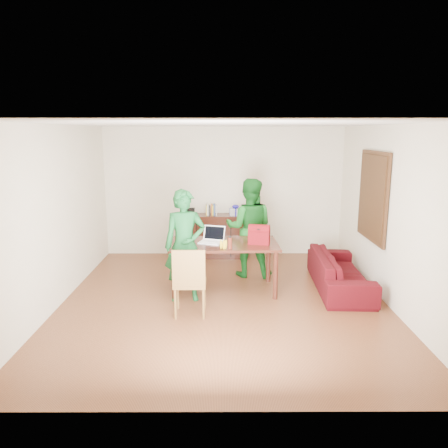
{
  "coord_description": "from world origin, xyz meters",
  "views": [
    {
      "loc": [
        -0.02,
        -6.41,
        2.59
      ],
      "look_at": [
        0.0,
        0.69,
        1.09
      ],
      "focal_mm": 35.0,
      "sensor_mm": 36.0,
      "label": 1
    }
  ],
  "objects_px": {
    "chair": "(190,295)",
    "laptop": "(211,240)",
    "sofa": "(340,271)",
    "bottle": "(230,242)",
    "person_far": "(249,228)",
    "red_bag": "(259,236)",
    "table": "(224,249)",
    "person_near": "(185,246)"
  },
  "relations": [
    {
      "from": "person_near",
      "to": "bottle",
      "type": "height_order",
      "value": "person_near"
    },
    {
      "from": "chair",
      "to": "table",
      "type": "bearing_deg",
      "value": 62.81
    },
    {
      "from": "table",
      "to": "bottle",
      "type": "bearing_deg",
      "value": -77.47
    },
    {
      "from": "chair",
      "to": "sofa",
      "type": "relative_size",
      "value": 0.5
    },
    {
      "from": "chair",
      "to": "laptop",
      "type": "xyz_separation_m",
      "value": [
        0.28,
        0.96,
        0.57
      ]
    },
    {
      "from": "person_near",
      "to": "chair",
      "type": "bearing_deg",
      "value": -88.17
    },
    {
      "from": "chair",
      "to": "red_bag",
      "type": "xyz_separation_m",
      "value": [
        1.06,
        0.91,
        0.65
      ]
    },
    {
      "from": "table",
      "to": "red_bag",
      "type": "xyz_separation_m",
      "value": [
        0.57,
        -0.06,
        0.23
      ]
    },
    {
      "from": "table",
      "to": "person_near",
      "type": "bearing_deg",
      "value": -149.08
    },
    {
      "from": "chair",
      "to": "person_near",
      "type": "xyz_separation_m",
      "value": [
        -0.11,
        0.58,
        0.58
      ]
    },
    {
      "from": "laptop",
      "to": "bottle",
      "type": "bearing_deg",
      "value": -29.7
    },
    {
      "from": "laptop",
      "to": "sofa",
      "type": "height_order",
      "value": "laptop"
    },
    {
      "from": "chair",
      "to": "laptop",
      "type": "relative_size",
      "value": 2.36
    },
    {
      "from": "person_near",
      "to": "red_bag",
      "type": "bearing_deg",
      "value": 6.76
    },
    {
      "from": "table",
      "to": "chair",
      "type": "bearing_deg",
      "value": -118.85
    },
    {
      "from": "table",
      "to": "laptop",
      "type": "distance_m",
      "value": 0.26
    },
    {
      "from": "chair",
      "to": "bottle",
      "type": "height_order",
      "value": "bottle"
    },
    {
      "from": "bottle",
      "to": "person_near",
      "type": "bearing_deg",
      "value": -176.49
    },
    {
      "from": "table",
      "to": "bottle",
      "type": "relative_size",
      "value": 9.09
    },
    {
      "from": "laptop",
      "to": "table",
      "type": "bearing_deg",
      "value": 20.58
    },
    {
      "from": "table",
      "to": "sofa",
      "type": "xyz_separation_m",
      "value": [
        1.95,
        0.1,
        -0.42
      ]
    },
    {
      "from": "person_near",
      "to": "sofa",
      "type": "relative_size",
      "value": 0.87
    },
    {
      "from": "table",
      "to": "laptop",
      "type": "xyz_separation_m",
      "value": [
        -0.21,
        -0.01,
        0.15
      ]
    },
    {
      "from": "chair",
      "to": "person_near",
      "type": "relative_size",
      "value": 0.58
    },
    {
      "from": "laptop",
      "to": "red_bag",
      "type": "height_order",
      "value": "laptop"
    },
    {
      "from": "person_far",
      "to": "laptop",
      "type": "height_order",
      "value": "person_far"
    },
    {
      "from": "person_far",
      "to": "sofa",
      "type": "bearing_deg",
      "value": 162.73
    },
    {
      "from": "chair",
      "to": "person_far",
      "type": "height_order",
      "value": "person_far"
    },
    {
      "from": "person_near",
      "to": "table",
      "type": "bearing_deg",
      "value": 23.74
    },
    {
      "from": "person_near",
      "to": "sofa",
      "type": "bearing_deg",
      "value": 1.68
    },
    {
      "from": "bottle",
      "to": "red_bag",
      "type": "relative_size",
      "value": 0.58
    },
    {
      "from": "person_far",
      "to": "bottle",
      "type": "height_order",
      "value": "person_far"
    },
    {
      "from": "sofa",
      "to": "bottle",
      "type": "bearing_deg",
      "value": 106.12
    },
    {
      "from": "red_bag",
      "to": "sofa",
      "type": "relative_size",
      "value": 0.17
    },
    {
      "from": "person_far",
      "to": "bottle",
      "type": "bearing_deg",
      "value": 79.9
    },
    {
      "from": "chair",
      "to": "person_far",
      "type": "distance_m",
      "value": 2.09
    },
    {
      "from": "red_bag",
      "to": "sofa",
      "type": "height_order",
      "value": "red_bag"
    },
    {
      "from": "table",
      "to": "red_bag",
      "type": "distance_m",
      "value": 0.61
    },
    {
      "from": "chair",
      "to": "person_far",
      "type": "relative_size",
      "value": 0.56
    },
    {
      "from": "laptop",
      "to": "sofa",
      "type": "distance_m",
      "value": 2.24
    },
    {
      "from": "table",
      "to": "bottle",
      "type": "height_order",
      "value": "bottle"
    },
    {
      "from": "person_near",
      "to": "laptop",
      "type": "bearing_deg",
      "value": 35.34
    }
  ]
}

